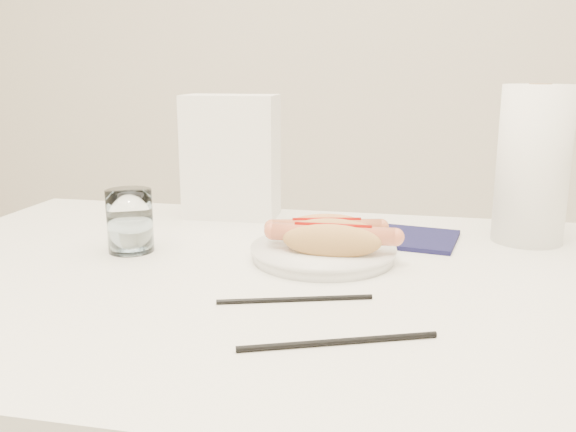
% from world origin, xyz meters
% --- Properties ---
extents(table, '(1.20, 0.80, 0.75)m').
position_xyz_m(table, '(0.00, 0.00, 0.69)').
color(table, white).
rests_on(table, ground).
extents(plate, '(0.26, 0.26, 0.02)m').
position_xyz_m(plate, '(0.06, 0.08, 0.76)').
color(plate, white).
rests_on(plate, table).
extents(hotdog_left, '(0.17, 0.09, 0.05)m').
position_xyz_m(hotdog_left, '(0.06, 0.10, 0.79)').
color(hotdog_left, tan).
rests_on(hotdog_left, plate).
extents(hotdog_right, '(0.18, 0.07, 0.05)m').
position_xyz_m(hotdog_right, '(0.07, 0.05, 0.79)').
color(hotdog_right, tan).
rests_on(hotdog_right, plate).
extents(water_glass, '(0.07, 0.07, 0.10)m').
position_xyz_m(water_glass, '(-0.25, 0.06, 0.80)').
color(water_glass, silver).
rests_on(water_glass, table).
extents(chopstick_near, '(0.19, 0.06, 0.01)m').
position_xyz_m(chopstick_near, '(0.05, -0.10, 0.75)').
color(chopstick_near, black).
rests_on(chopstick_near, table).
extents(chopstick_far, '(0.20, 0.09, 0.01)m').
position_xyz_m(chopstick_far, '(0.12, -0.21, 0.75)').
color(chopstick_far, black).
rests_on(chopstick_far, table).
extents(napkin_box, '(0.18, 0.10, 0.23)m').
position_xyz_m(napkin_box, '(-0.16, 0.32, 0.87)').
color(napkin_box, white).
rests_on(napkin_box, table).
extents(navy_napkin, '(0.16, 0.16, 0.01)m').
position_xyz_m(navy_napkin, '(0.19, 0.21, 0.75)').
color(navy_napkin, '#111137').
rests_on(navy_napkin, table).
extents(paper_towel_roll, '(0.13, 0.13, 0.26)m').
position_xyz_m(paper_towel_roll, '(0.37, 0.25, 0.88)').
color(paper_towel_roll, white).
rests_on(paper_towel_roll, table).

